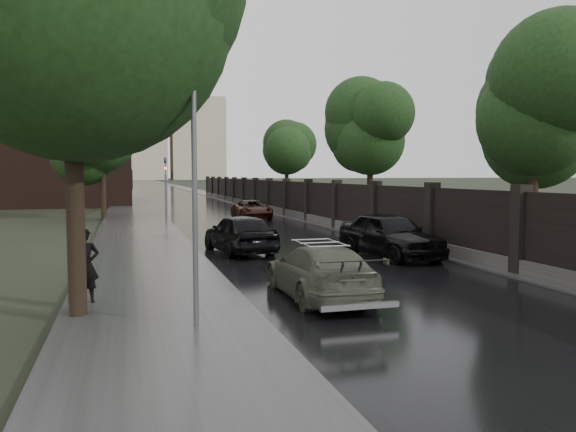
% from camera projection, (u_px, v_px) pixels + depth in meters
% --- Properties ---
extents(ground, '(800.00, 800.00, 0.00)m').
position_uv_depth(ground, '(492.00, 333.00, 10.64)').
color(ground, black).
rests_on(ground, ground).
extents(road, '(8.00, 420.00, 0.02)m').
position_uv_depth(road, '(145.00, 183.00, 192.54)').
color(road, black).
rests_on(road, ground).
extents(sidewalk_left, '(4.00, 420.00, 0.16)m').
position_uv_depth(sidewalk_left, '(126.00, 183.00, 190.86)').
color(sidewalk_left, '#2D2D2D').
rests_on(sidewalk_left, ground).
extents(verge_right, '(3.00, 420.00, 0.08)m').
position_uv_depth(verge_right, '(161.00, 183.00, 194.07)').
color(verge_right, '#2D2D2D').
rests_on(verge_right, ground).
extents(fence_right, '(0.45, 75.72, 2.70)m').
position_uv_depth(fence_right, '(279.00, 201.00, 42.50)').
color(fence_right, '#383533').
rests_on(fence_right, ground).
extents(tree_left_far, '(4.25, 4.25, 7.39)m').
position_uv_depth(tree_left_far, '(102.00, 140.00, 36.73)').
color(tree_left_far, black).
rests_on(tree_left_far, ground).
extents(tree_right_a, '(4.08, 4.08, 7.01)m').
position_uv_depth(tree_right_a, '(535.00, 120.00, 20.02)').
color(tree_right_a, black).
rests_on(tree_right_a, ground).
extents(tree_right_b, '(4.08, 4.08, 7.01)m').
position_uv_depth(tree_right_b, '(370.00, 142.00, 33.42)').
color(tree_right_b, black).
rests_on(tree_right_b, ground).
extents(tree_right_c, '(4.08, 4.08, 7.01)m').
position_uv_depth(tree_right_c, '(287.00, 153.00, 50.66)').
color(tree_right_c, black).
rests_on(tree_right_c, ground).
extents(lamp_post, '(0.25, 0.12, 5.11)m').
position_uv_depth(lamp_post, '(195.00, 192.00, 10.37)').
color(lamp_post, '#59595E').
rests_on(lamp_post, ground).
extents(traffic_light, '(0.16, 0.32, 4.00)m').
position_uv_depth(traffic_light, '(166.00, 184.00, 33.19)').
color(traffic_light, '#59595E').
rests_on(traffic_light, ground).
extents(brick_building, '(24.00, 18.00, 20.00)m').
position_uv_depth(brick_building, '(2.00, 102.00, 54.65)').
color(brick_building, black).
rests_on(brick_building, ground).
extents(stalinist_tower, '(92.00, 30.00, 159.00)m').
position_uv_depth(stalinist_tower, '(136.00, 107.00, 294.98)').
color(stalinist_tower, tan).
rests_on(stalinist_tower, ground).
extents(volga_sedan, '(1.86, 4.50, 1.30)m').
position_uv_depth(volga_sedan, '(320.00, 271.00, 13.63)').
color(volga_sedan, '#4A4C3D').
rests_on(volga_sedan, ground).
extents(hatchback_left, '(2.40, 4.70, 1.53)m').
position_uv_depth(hatchback_left, '(240.00, 233.00, 21.32)').
color(hatchback_left, black).
rests_on(hatchback_left, ground).
extents(car_right_near, '(2.58, 5.03, 1.64)m').
position_uv_depth(car_right_near, '(390.00, 235.00, 20.25)').
color(car_right_near, black).
rests_on(car_right_near, ground).
extents(car_right_far, '(2.22, 4.56, 1.25)m').
position_uv_depth(car_right_far, '(252.00, 209.00, 37.96)').
color(car_right_far, black).
rests_on(car_right_far, ground).
extents(pedestrian_umbrella, '(1.05, 1.06, 2.60)m').
position_uv_depth(pedestrian_umbrella, '(84.00, 225.00, 12.36)').
color(pedestrian_umbrella, black).
rests_on(pedestrian_umbrella, sidewalk_left).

